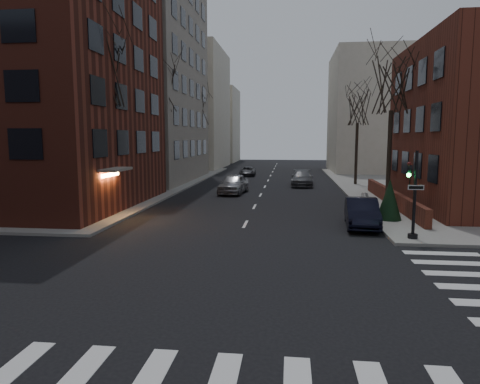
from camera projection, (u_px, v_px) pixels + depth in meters
name	position (u px, v px, depth m)	size (l,w,h in m)	color
ground	(199.00, 313.00, 11.59)	(160.00, 160.00, 0.00)	black
building_left_brick	(22.00, 73.00, 28.50)	(15.00, 15.00, 18.00)	maroon
building_left_tan	(108.00, 49.00, 45.27)	(18.00, 18.00, 28.00)	gray
low_wall_right	(391.00, 197.00, 29.15)	(0.35, 16.00, 1.00)	#5B251A
building_distant_la	(178.00, 110.00, 66.36)	(14.00, 16.00, 18.00)	beige
building_distant_ra	(384.00, 113.00, 58.10)	(14.00, 14.00, 16.00)	beige
building_distant_lb	(211.00, 125.00, 83.13)	(10.00, 12.00, 14.00)	beige
traffic_signal	(413.00, 200.00, 19.29)	(0.76, 0.44, 4.00)	black
tree_left_a	(102.00, 74.00, 25.33)	(4.18, 4.18, 10.26)	#2D231C
tree_left_b	(162.00, 89.00, 37.09)	(4.40, 4.40, 10.80)	#2D231C
tree_left_c	(197.00, 109.00, 50.99)	(3.96, 3.96, 9.72)	#2D231C
tree_right_a	(392.00, 85.00, 27.29)	(3.96, 3.96, 9.72)	#2D231C
tree_right_b	(358.00, 107.00, 41.13)	(3.74, 3.74, 9.18)	#2D231C
streetlamp_near	(155.00, 144.00, 33.68)	(0.36, 0.36, 6.28)	black
streetlamp_far	(205.00, 141.00, 53.38)	(0.36, 0.36, 6.28)	black
parked_sedan	(362.00, 213.00, 22.63)	(1.61, 4.61, 1.52)	black
car_lane_silver	(233.00, 184.00, 36.09)	(1.95, 4.85, 1.65)	#96979B
car_lane_gray	(302.00, 178.00, 41.81)	(2.10, 5.17, 1.50)	#46474C
car_lane_far	(248.00, 171.00, 52.66)	(1.85, 4.01, 1.12)	#3F3F44
sandwich_board	(365.00, 200.00, 28.09)	(0.44, 0.61, 0.98)	silver
evergreen_shrub	(389.00, 199.00, 23.85)	(1.37, 1.37, 2.28)	black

